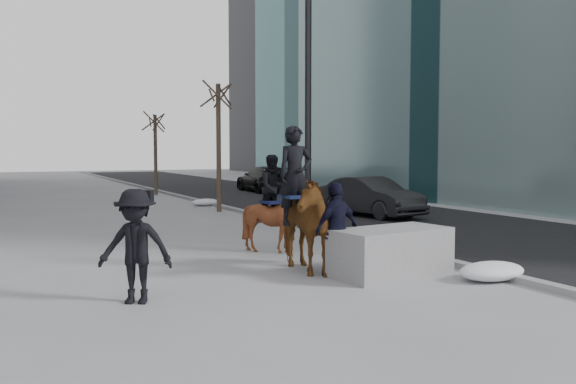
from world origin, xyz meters
name	(u,v)px	position (x,y,z in m)	size (l,w,h in m)	color
ground	(317,277)	(0.00, 0.00, 0.00)	(120.00, 120.00, 0.00)	gray
road	(351,211)	(7.00, 10.00, 0.01)	(8.00, 90.00, 0.01)	black
curb	(255,214)	(3.00, 10.00, 0.06)	(0.25, 90.00, 0.12)	gray
planter	(391,252)	(1.31, -0.47, 0.44)	(2.22, 1.11, 0.89)	gray
car_near	(371,197)	(6.70, 8.22, 0.69)	(1.47, 4.20, 1.39)	black
car_far	(264,179)	(8.35, 21.22, 0.71)	(1.99, 4.90, 1.42)	black
tree_near	(219,141)	(2.40, 12.02, 2.67)	(1.20, 1.20, 5.34)	#362A20
tree_far	(155,150)	(2.40, 21.72, 2.30)	(1.20, 1.20, 4.61)	#362820
mounted_left	(298,218)	(-0.06, 0.62, 1.04)	(1.08, 2.21, 2.81)	#532810
mounted_right	(276,213)	(0.47, 2.79, 0.90)	(1.23, 1.37, 2.23)	#46230E
feeder	(336,229)	(0.37, -0.07, 0.88)	(1.10, 0.98, 1.75)	black
camera_crew	(135,246)	(-3.40, -0.44, 0.89)	(1.31, 1.12, 1.75)	black
lamppost	(308,53)	(2.60, 5.26, 4.99)	(0.25, 0.80, 9.09)	black
snow_piles	(300,225)	(2.70, 5.93, 0.16)	(1.32, 16.97, 0.34)	silver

